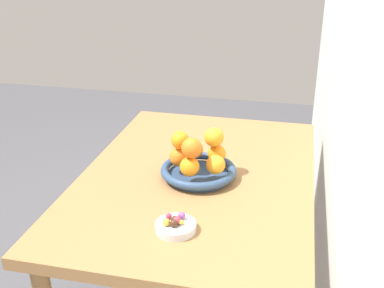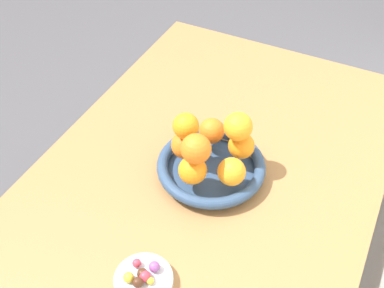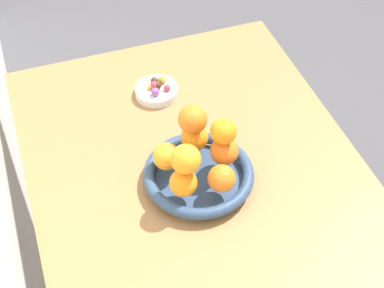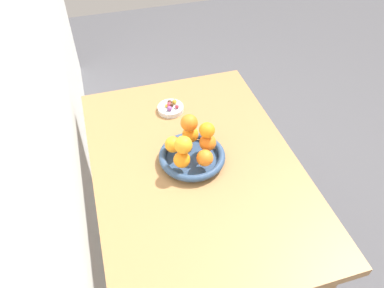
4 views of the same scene
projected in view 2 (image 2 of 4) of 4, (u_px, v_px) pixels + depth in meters
name	position (u px, v px, depth m)	size (l,w,h in m)	color
dining_table	(210.00, 190.00, 1.19)	(1.10, 0.76, 0.74)	#9E7042
fruit_bowl	(211.00, 167.00, 1.10)	(0.25, 0.25, 0.04)	navy
candy_dish	(144.00, 281.00, 0.91)	(0.11, 0.11, 0.02)	silver
orange_0	(193.00, 170.00, 1.03)	(0.06, 0.06, 0.06)	orange
orange_1	(232.00, 172.00, 1.02)	(0.06, 0.06, 0.06)	orange
orange_2	(241.00, 146.00, 1.08)	(0.06, 0.06, 0.06)	orange
orange_3	(212.00, 131.00, 1.12)	(0.06, 0.06, 0.06)	orange
orange_4	(185.00, 145.00, 1.08)	(0.06, 0.06, 0.06)	orange
orange_5	(195.00, 148.00, 0.98)	(0.06, 0.06, 0.06)	orange
orange_6	(186.00, 126.00, 1.04)	(0.06, 0.06, 0.06)	orange
orange_7	(238.00, 127.00, 1.03)	(0.06, 0.06, 0.06)	orange
candy_ball_0	(142.00, 274.00, 0.89)	(0.02, 0.02, 0.02)	#472819
candy_ball_1	(150.00, 281.00, 0.89)	(0.01, 0.01, 0.01)	gold
candy_ball_2	(154.00, 267.00, 0.90)	(0.02, 0.02, 0.02)	#8C4C99
candy_ball_3	(128.00, 277.00, 0.89)	(0.02, 0.02, 0.02)	gold
candy_ball_4	(145.00, 276.00, 0.89)	(0.02, 0.02, 0.02)	#C6384C
candy_ball_5	(144.00, 278.00, 0.89)	(0.01, 0.01, 0.01)	#C6384C
candy_ball_6	(138.00, 282.00, 0.88)	(0.02, 0.02, 0.02)	#472819
candy_ball_7	(137.00, 263.00, 0.91)	(0.02, 0.02, 0.02)	#C6384C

